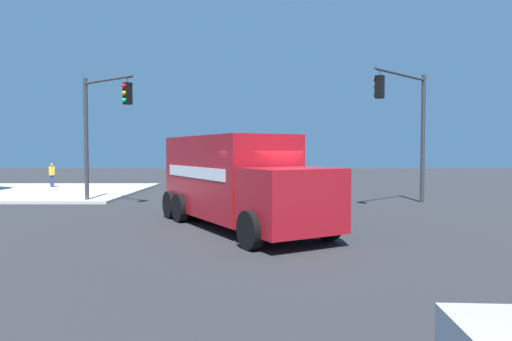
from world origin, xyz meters
name	(u,v)px	position (x,y,z in m)	size (l,w,h in m)	color
ground_plane	(262,232)	(0.00, 0.00, 0.00)	(100.00, 100.00, 0.00)	#2B2B2D
sidewalk_corner_near	(41,192)	(-12.99, -12.99, 0.07)	(11.59, 11.59, 0.14)	beige
delivery_truck	(236,180)	(-0.89, -0.82, 1.54)	(7.95, 6.03, 2.99)	#AD141E
traffic_light_primary	(409,117)	(-7.13, 6.86, 4.05)	(3.25, 3.27, 6.14)	#38383D
traffic_light_secondary	(99,120)	(-7.29, -7.48, 3.94)	(2.30, 2.99, 5.83)	#38383D
sedan_white	(215,189)	(-8.36, -2.22, 0.63)	(2.15, 4.36, 1.31)	white
pedestrian_near_corner	(52,174)	(-15.42, -13.44, 1.02)	(0.36, 0.47, 1.56)	navy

